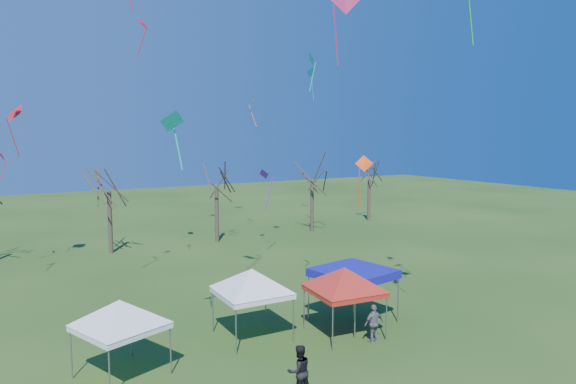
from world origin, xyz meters
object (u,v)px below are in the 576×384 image
tree_3 (216,168)px  person_grey (374,323)px  tree_2 (108,169)px  tent_blue (353,273)px  tree_5 (370,165)px  tent_white_west (120,305)px  tent_white_mid (252,273)px  person_dark (299,371)px  tent_red (344,272)px  tree_4 (312,165)px

tree_3 → person_grey: bearing=-95.9°
tree_2 → tent_blue: 21.94m
tree_5 → tent_white_west: tree_5 is taller
tent_white_mid → person_dark: 5.78m
tree_3 → person_grey: size_ratio=4.78×
tree_3 → person_dark: (-7.46, -24.82, -5.19)m
tree_3 → tent_white_mid: bearing=-108.6°
tent_red → tent_blue: bearing=39.5°
tent_white_west → tent_blue: (10.75, 0.20, -0.38)m
tree_2 → tent_white_west: size_ratio=2.31×
tree_2 → person_grey: (6.06, -22.93, -5.46)m
tent_white_mid → person_dark: tent_white_mid is taller
tree_4 → tent_blue: bearing=-118.4°
tent_white_west → person_dark: 6.83m
tree_5 → tent_white_mid: (-24.22, -21.47, -2.89)m
tree_5 → tent_blue: (-19.22, -22.14, -3.43)m
tent_blue → tent_white_mid: bearing=172.4°
tree_3 → tree_2: bearing=177.7°
tree_2 → tree_4: (17.72, -0.38, -0.23)m
tree_3 → tent_white_west: 23.99m
tree_5 → person_dark: (-25.15, -26.84, -4.84)m
tree_2 → tree_3: (8.40, -0.33, -0.21)m
tent_white_west → tent_blue: size_ratio=0.97×
tree_4 → tent_red: tree_4 is taller
tree_2 → person_dark: size_ratio=4.61×
tree_2 → tent_red: 22.55m
tent_white_west → tree_2: bearing=79.4°
tent_red → person_grey: size_ratio=2.39×
person_grey → tent_white_west: bearing=-11.9°
tree_2 → tent_red: tree_2 is taller
tree_4 → person_dark: bearing=-124.1°
tree_5 → person_grey: (-20.03, -24.62, -4.90)m
tent_white_mid → tent_red: 4.04m
person_dark → tree_3: bearing=-102.6°
tent_blue → person_dark: 7.69m
tree_4 → tent_white_mid: 25.27m
tree_4 → tent_blue: size_ratio=2.15×
tent_red → person_dark: (-4.53, -3.54, -1.95)m
tree_2 → person_dark: (0.94, -25.15, -5.40)m
tree_3 → tent_white_mid: 20.77m
tree_4 → tent_white_west: (-21.61, -20.28, -3.37)m
tent_blue → person_dark: (-5.93, -4.69, -1.42)m
tree_4 → person_dark: size_ratio=4.45×
tree_4 → person_grey: (-11.66, -22.55, -5.23)m
tree_3 → tree_4: bearing=-0.3°
tree_4 → tree_3: bearing=179.7°
tree_4 → tent_white_mid: (-15.86, -19.41, -3.22)m
tree_3 → person_grey: tree_3 is taller
tree_3 → person_grey: (-2.34, -22.60, -5.25)m
tree_3 → person_dark: 26.43m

